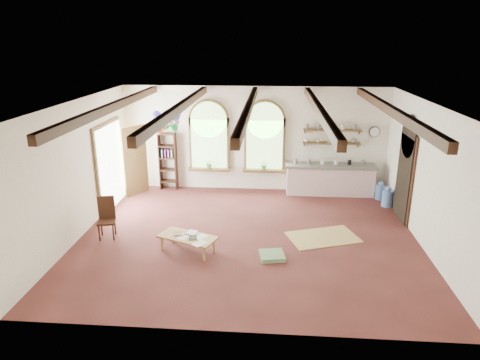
# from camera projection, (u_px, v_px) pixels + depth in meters

# --- Properties ---
(floor) EXTENTS (8.00, 8.00, 0.00)m
(floor) POSITION_uv_depth(u_px,v_px,m) (248.00, 237.00, 10.25)
(floor) COLOR brown
(floor) RESTS_ON ground
(ceiling_beams) EXTENTS (6.20, 6.80, 0.18)m
(ceiling_beams) POSITION_uv_depth(u_px,v_px,m) (249.00, 108.00, 9.28)
(ceiling_beams) COLOR #3C1C13
(ceiling_beams) RESTS_ON ceiling
(window_left) EXTENTS (1.30, 0.28, 2.20)m
(window_left) POSITION_uv_depth(u_px,v_px,m) (209.00, 138.00, 13.08)
(window_left) COLOR brown
(window_left) RESTS_ON floor
(window_right) EXTENTS (1.30, 0.28, 2.20)m
(window_right) POSITION_uv_depth(u_px,v_px,m) (265.00, 139.00, 12.96)
(window_right) COLOR brown
(window_right) RESTS_ON floor
(left_doorway) EXTENTS (0.10, 1.90, 2.50)m
(left_doorway) POSITION_uv_depth(u_px,v_px,m) (110.00, 166.00, 11.88)
(left_doorway) COLOR brown
(left_doorway) RESTS_ON floor
(right_doorway) EXTENTS (0.10, 1.30, 2.40)m
(right_doorway) POSITION_uv_depth(u_px,v_px,m) (404.00, 178.00, 11.04)
(right_doorway) COLOR black
(right_doorway) RESTS_ON floor
(kitchen_counter) EXTENTS (2.68, 0.62, 0.94)m
(kitchen_counter) POSITION_uv_depth(u_px,v_px,m) (330.00, 179.00, 12.96)
(kitchen_counter) COLOR beige
(kitchen_counter) RESTS_ON floor
(wall_shelf_lower) EXTENTS (1.70, 0.24, 0.04)m
(wall_shelf_lower) POSITION_uv_depth(u_px,v_px,m) (331.00, 143.00, 12.80)
(wall_shelf_lower) COLOR brown
(wall_shelf_lower) RESTS_ON wall_back
(wall_shelf_upper) EXTENTS (1.70, 0.24, 0.04)m
(wall_shelf_upper) POSITION_uv_depth(u_px,v_px,m) (332.00, 130.00, 12.67)
(wall_shelf_upper) COLOR brown
(wall_shelf_upper) RESTS_ON wall_back
(wall_clock) EXTENTS (0.32, 0.04, 0.32)m
(wall_clock) POSITION_uv_depth(u_px,v_px,m) (375.00, 132.00, 12.66)
(wall_clock) COLOR black
(wall_clock) RESTS_ON wall_back
(bookshelf) EXTENTS (0.53, 0.32, 1.80)m
(bookshelf) POSITION_uv_depth(u_px,v_px,m) (168.00, 161.00, 13.31)
(bookshelf) COLOR #3C1C13
(bookshelf) RESTS_ON floor
(coffee_table) EXTENTS (1.40, 1.02, 0.36)m
(coffee_table) POSITION_uv_depth(u_px,v_px,m) (188.00, 238.00, 9.49)
(coffee_table) COLOR #A9794D
(coffee_table) RESTS_ON floor
(side_chair) EXTENTS (0.47, 0.47, 1.00)m
(side_chair) POSITION_uv_depth(u_px,v_px,m) (107.00, 226.00, 10.16)
(side_chair) COLOR #3C1C13
(side_chair) RESTS_ON floor
(floor_mat) EXTENTS (1.85, 1.48, 0.02)m
(floor_mat) POSITION_uv_depth(u_px,v_px,m) (323.00, 237.00, 10.23)
(floor_mat) COLOR tan
(floor_mat) RESTS_ON floor
(floor_cushion) EXTENTS (0.60, 0.60, 0.09)m
(floor_cushion) POSITION_uv_depth(u_px,v_px,m) (272.00, 256.00, 9.29)
(floor_cushion) COLOR #698D61
(floor_cushion) RESTS_ON floor
(water_jug_a) EXTENTS (0.28, 0.28, 0.54)m
(water_jug_a) POSITION_uv_depth(u_px,v_px,m) (380.00, 191.00, 12.62)
(water_jug_a) COLOR #5379B3
(water_jug_a) RESTS_ON floor
(water_jug_b) EXTENTS (0.31, 0.31, 0.61)m
(water_jug_b) POSITION_uv_depth(u_px,v_px,m) (388.00, 197.00, 12.07)
(water_jug_b) COLOR #5379B3
(water_jug_b) RESTS_ON floor
(balloon_cluster) EXTENTS (0.92, 0.96, 1.16)m
(balloon_cluster) POSITION_uv_depth(u_px,v_px,m) (167.00, 122.00, 11.87)
(balloon_cluster) COLOR white
(balloon_cluster) RESTS_ON floor
(table_book) EXTENTS (0.23, 0.29, 0.02)m
(table_book) POSITION_uv_depth(u_px,v_px,m) (174.00, 234.00, 9.57)
(table_book) COLOR olive
(table_book) RESTS_ON coffee_table
(tablet) EXTENTS (0.21, 0.27, 0.01)m
(tablet) POSITION_uv_depth(u_px,v_px,m) (193.00, 237.00, 9.40)
(tablet) COLOR black
(tablet) RESTS_ON coffee_table
(potted_plant_left) EXTENTS (0.27, 0.23, 0.30)m
(potted_plant_left) POSITION_uv_depth(u_px,v_px,m) (209.00, 164.00, 13.23)
(potted_plant_left) COLOR #598C4C
(potted_plant_left) RESTS_ON window_left
(potted_plant_right) EXTENTS (0.27, 0.23, 0.30)m
(potted_plant_right) POSITION_uv_depth(u_px,v_px,m) (264.00, 165.00, 13.11)
(potted_plant_right) COLOR #598C4C
(potted_plant_right) RESTS_ON window_right
(shelf_cup_a) EXTENTS (0.12, 0.10, 0.10)m
(shelf_cup_a) POSITION_uv_depth(u_px,v_px,m) (306.00, 140.00, 12.83)
(shelf_cup_a) COLOR white
(shelf_cup_a) RESTS_ON wall_shelf_lower
(shelf_cup_b) EXTENTS (0.10, 0.10, 0.09)m
(shelf_cup_b) POSITION_uv_depth(u_px,v_px,m) (318.00, 141.00, 12.80)
(shelf_cup_b) COLOR beige
(shelf_cup_b) RESTS_ON wall_shelf_lower
(shelf_bowl_a) EXTENTS (0.22, 0.22, 0.05)m
(shelf_bowl_a) POSITION_uv_depth(u_px,v_px,m) (330.00, 142.00, 12.79)
(shelf_bowl_a) COLOR beige
(shelf_bowl_a) RESTS_ON wall_shelf_lower
(shelf_bowl_b) EXTENTS (0.20, 0.20, 0.06)m
(shelf_bowl_b) POSITION_uv_depth(u_px,v_px,m) (342.00, 142.00, 12.76)
(shelf_bowl_b) COLOR #8C664C
(shelf_bowl_b) RESTS_ON wall_shelf_lower
(shelf_vase) EXTENTS (0.18, 0.18, 0.19)m
(shelf_vase) POSITION_uv_depth(u_px,v_px,m) (354.00, 140.00, 12.71)
(shelf_vase) COLOR slate
(shelf_vase) RESTS_ON wall_shelf_lower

